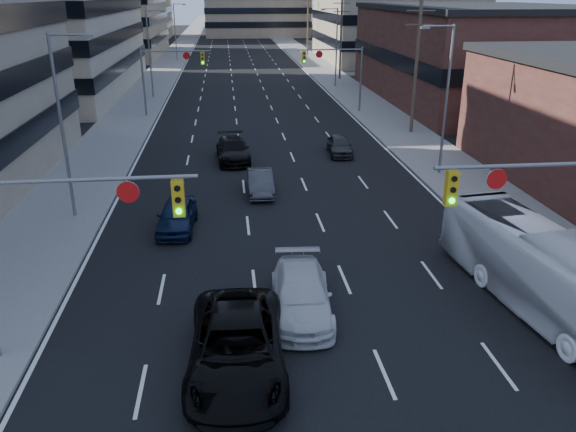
{
  "coord_description": "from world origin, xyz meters",
  "views": [
    {
      "loc": [
        -2.59,
        -7.52,
        10.7
      ],
      "look_at": [
        -0.29,
        13.6,
        2.2
      ],
      "focal_mm": 35.0,
      "sensor_mm": 36.0,
      "label": 1
    }
  ],
  "objects_px": {
    "white_van": "(301,294)",
    "transit_bus": "(547,273)",
    "sedan_blue": "(177,215)",
    "black_pickup": "(237,347)"
  },
  "relations": [
    {
      "from": "sedan_blue",
      "to": "black_pickup",
      "type": "bearing_deg",
      "value": -73.6
    },
    {
      "from": "white_van",
      "to": "transit_bus",
      "type": "bearing_deg",
      "value": -1.12
    },
    {
      "from": "white_van",
      "to": "sedan_blue",
      "type": "xyz_separation_m",
      "value": [
        -4.96,
        8.2,
        -0.02
      ]
    },
    {
      "from": "black_pickup",
      "to": "white_van",
      "type": "height_order",
      "value": "black_pickup"
    },
    {
      "from": "white_van",
      "to": "transit_bus",
      "type": "relative_size",
      "value": 0.47
    },
    {
      "from": "black_pickup",
      "to": "sedan_blue",
      "type": "bearing_deg",
      "value": 105.04
    },
    {
      "from": "white_van",
      "to": "transit_bus",
      "type": "distance_m",
      "value": 8.7
    },
    {
      "from": "black_pickup",
      "to": "transit_bus",
      "type": "relative_size",
      "value": 0.58
    },
    {
      "from": "sedan_blue",
      "to": "white_van",
      "type": "bearing_deg",
      "value": -55.45
    },
    {
      "from": "black_pickup",
      "to": "transit_bus",
      "type": "xyz_separation_m",
      "value": [
        10.99,
        2.34,
        0.64
      ]
    }
  ]
}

